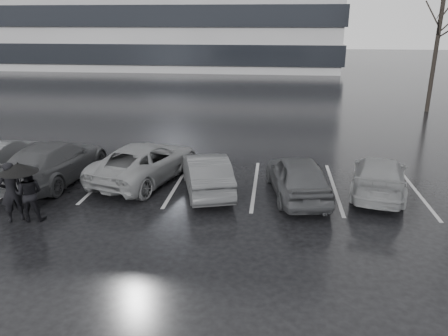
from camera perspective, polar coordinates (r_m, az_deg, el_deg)
ground at (r=13.55m, az=1.01°, el=-5.83°), size 160.00×160.00×0.00m
car_main at (r=14.74m, az=9.59°, el=-1.08°), size 2.32×4.33×1.40m
car_west_a at (r=15.02m, az=-2.31°, el=-0.61°), size 2.47×4.21×1.31m
car_west_b at (r=16.33m, az=-10.20°, el=0.84°), size 3.59×5.41×1.38m
car_west_c at (r=17.08m, az=-21.22°, el=0.82°), size 2.54×5.28×1.48m
car_east at (r=15.74m, az=19.59°, el=-0.95°), size 2.64×4.54×1.24m
pedestrian_left at (r=14.10m, az=-26.01°, el=-2.83°), size 0.79×0.76×1.82m
pedestrian_right at (r=13.97m, az=-24.14°, el=-3.06°), size 0.92×0.78×1.67m
umbrella at (r=13.68m, az=-25.29°, el=0.02°), size 1.08×1.08×1.83m
stall_stripes at (r=15.93m, az=-0.96°, el=-1.94°), size 19.72×5.00×0.00m
tree_north at (r=30.89m, az=26.05°, el=14.42°), size 0.26×0.26×8.50m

